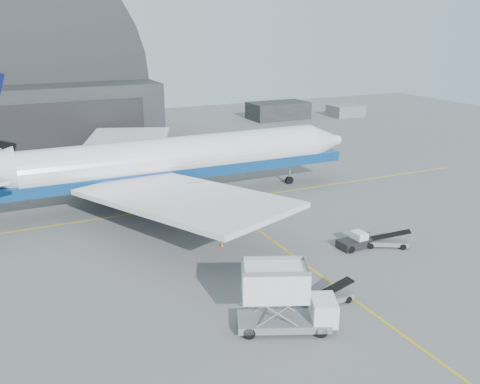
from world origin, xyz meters
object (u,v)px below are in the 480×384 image
belt_loader_a (327,298)px  belt_loader_b (385,241)px  airliner (164,161)px  catering_truck (283,299)px  pushback_tug (356,242)px

belt_loader_a → belt_loader_b: belt_loader_b is taller
airliner → belt_loader_b: size_ratio=11.70×
airliner → belt_loader_a: airliner is taller
airliner → catering_truck: airliner is taller
belt_loader_b → airliner: bearing=153.4°
catering_truck → belt_loader_b: size_ratio=1.67×
airliner → belt_loader_a: 31.90m
airliner → pushback_tug: 26.71m
pushback_tug → belt_loader_b: 3.12m
airliner → belt_loader_b: 29.17m
belt_loader_a → belt_loader_b: 14.20m
airliner → pushback_tug: bearing=-60.3°
airliner → belt_loader_a: (3.80, -31.30, -4.81)m
airliner → pushback_tug: (13.04, -22.83, -4.74)m
catering_truck → belt_loader_a: 5.87m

